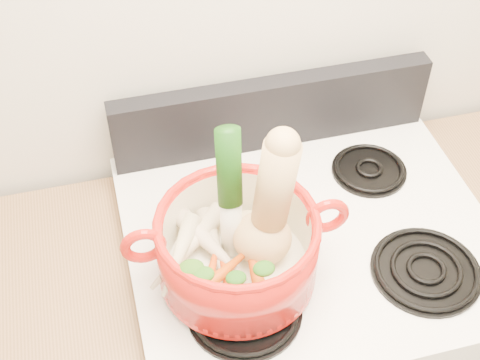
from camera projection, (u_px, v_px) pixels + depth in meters
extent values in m
cube|color=beige|center=(270.00, 3.00, 1.42)|extent=(3.50, 0.02, 2.60)
cube|color=white|center=(297.00, 351.00, 1.78)|extent=(0.76, 0.65, 0.92)
cube|color=white|center=(310.00, 236.00, 1.44)|extent=(0.78, 0.67, 0.03)
cube|color=black|center=(273.00, 112.00, 1.57)|extent=(0.76, 0.05, 0.18)
cylinder|color=black|center=(244.00, 310.00, 1.28)|extent=(0.22, 0.22, 0.02)
cylinder|color=black|center=(426.00, 269.00, 1.35)|extent=(0.22, 0.22, 0.02)
cylinder|color=black|center=(210.00, 199.00, 1.48)|extent=(0.17, 0.17, 0.02)
cylinder|color=black|center=(369.00, 169.00, 1.55)|extent=(0.17, 0.17, 0.02)
cylinder|color=#B7170F|center=(237.00, 248.00, 1.28)|extent=(0.32, 0.32, 0.15)
torus|color=#B7170F|center=(143.00, 246.00, 1.21)|extent=(0.09, 0.02, 0.09)
torus|color=#B7170F|center=(327.00, 216.00, 1.27)|extent=(0.09, 0.02, 0.09)
cylinder|color=white|center=(231.00, 194.00, 1.23)|extent=(0.05, 0.09, 0.31)
ellipsoid|color=tan|center=(248.00, 222.00, 1.36)|extent=(0.08, 0.07, 0.04)
cone|color=beige|center=(217.00, 252.00, 1.30)|extent=(0.05, 0.20, 0.05)
cone|color=beige|center=(187.00, 247.00, 1.30)|extent=(0.20, 0.17, 0.06)
cone|color=beige|center=(211.00, 244.00, 1.29)|extent=(0.14, 0.20, 0.06)
cone|color=beige|center=(178.00, 254.00, 1.27)|extent=(0.12, 0.17, 0.05)
cone|color=red|center=(227.00, 281.00, 1.26)|extent=(0.03, 0.14, 0.04)
cone|color=#DB3D0A|center=(210.00, 280.00, 1.25)|extent=(0.09, 0.15, 0.04)
cone|color=#C8550A|center=(253.00, 263.00, 1.27)|extent=(0.04, 0.16, 0.04)
cone|color=#BC3C09|center=(219.00, 277.00, 1.24)|extent=(0.15, 0.11, 0.05)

